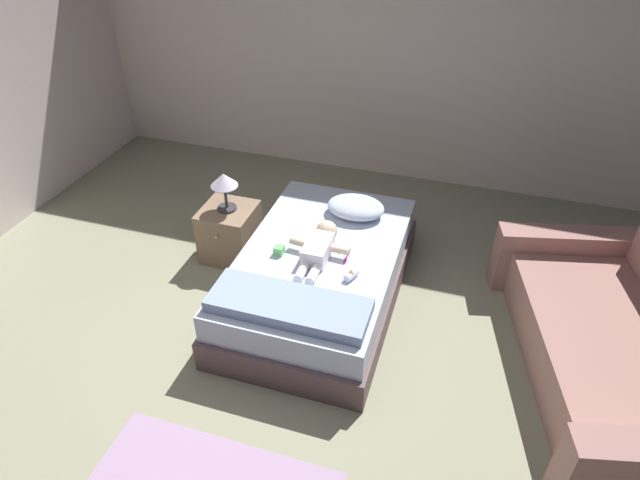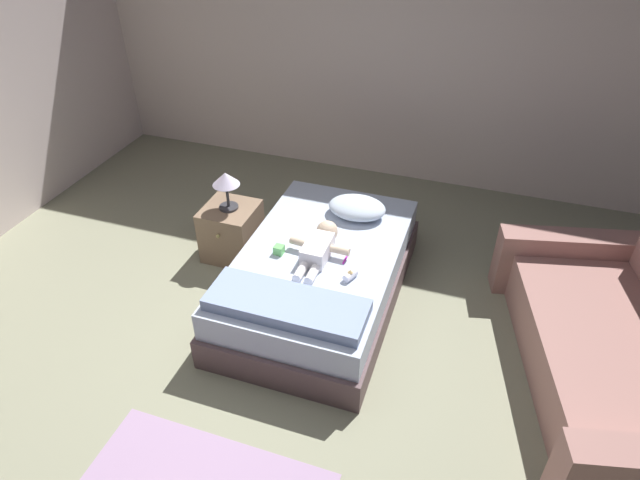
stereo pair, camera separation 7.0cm
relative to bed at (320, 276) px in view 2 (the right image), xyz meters
name	(u,v)px [view 2 (the right image)]	position (x,y,z in m)	size (l,w,h in m)	color
ground_plane	(271,373)	(-0.07, -0.82, -0.23)	(8.00, 8.00, 0.00)	gray
wall_behind_bed	(387,37)	(-0.07, 2.18, 1.19)	(8.00, 0.12, 2.82)	beige
bed	(320,276)	(0.00, 0.00, 0.00)	(1.16, 1.90, 0.46)	brown
pillow	(357,208)	(0.13, 0.55, 0.30)	(0.46, 0.35, 0.14)	silver
baby	(320,246)	(0.01, -0.03, 0.30)	(0.46, 0.62, 0.16)	white
toothbrush	(347,256)	(0.21, -0.01, 0.24)	(0.01, 0.17, 0.02)	#B526B0
couch	(621,353)	(2.08, -0.15, 0.03)	(1.51, 2.19, 0.75)	#9F7068
nightstand	(232,231)	(-0.89, 0.30, 0.01)	(0.43, 0.46, 0.47)	#866A52
lamp	(226,182)	(-0.89, 0.30, 0.49)	(0.22, 0.22, 0.33)	#333338
blanket	(287,305)	(0.00, -0.66, 0.28)	(1.04, 0.37, 0.08)	#8498C0
toy_block	(279,250)	(-0.27, -0.12, 0.27)	(0.07, 0.07, 0.07)	#6CC768
baby_bottle	(350,275)	(0.30, -0.23, 0.27)	(0.09, 0.12, 0.08)	white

